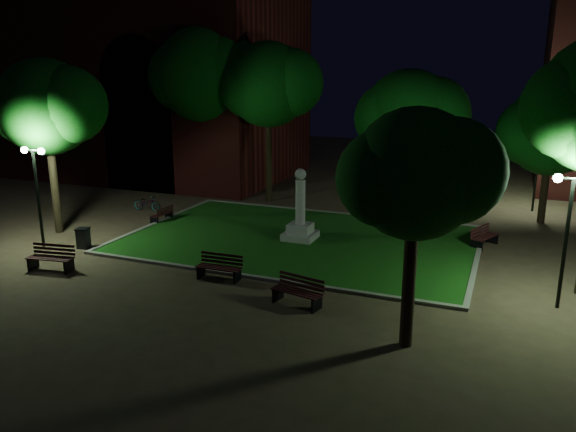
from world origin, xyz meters
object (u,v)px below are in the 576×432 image
(bench_right_side, at_px, (484,237))
(bicycle, at_px, (147,203))
(monument, at_px, (300,220))
(bench_near_left, at_px, (220,268))
(bench_west_near, at_px, (51,258))
(bench_far_side, at_px, (419,213))
(bench_left_side, at_px, (162,215))
(bench_near_right, at_px, (298,292))
(trash_bin, at_px, (83,238))

(bench_right_side, bearing_deg, bicycle, 114.60)
(monument, relative_size, bench_right_side, 1.91)
(bench_near_left, bearing_deg, monument, 77.21)
(bench_west_near, xyz_separation_m, bench_far_side, (11.93, 12.50, -0.04))
(bench_right_side, bearing_deg, bench_left_side, 120.54)
(monument, relative_size, bench_near_right, 1.76)
(bench_near_left, height_order, bench_right_side, bench_near_left)
(monument, height_order, bench_right_side, monument)
(monument, distance_m, bench_right_side, 8.03)
(bench_left_side, xyz_separation_m, bicycle, (-2.04, 1.57, 0.08))
(bench_left_side, relative_size, bench_far_side, 0.82)
(bench_near_right, xyz_separation_m, trash_bin, (-10.75, 2.18, -0.00))
(bench_right_side, relative_size, bicycle, 1.00)
(bicycle, bearing_deg, bench_west_near, -168.32)
(bench_west_near, bearing_deg, bench_far_side, 37.21)
(bench_far_side, bearing_deg, bench_right_side, 144.05)
(trash_bin, bearing_deg, bicycle, 101.66)
(bicycle, bearing_deg, bench_near_right, -126.94)
(trash_bin, bearing_deg, bench_west_near, -73.57)
(monument, bearing_deg, bench_left_side, 177.04)
(monument, distance_m, bench_west_near, 10.37)
(bench_left_side, distance_m, bicycle, 2.57)
(bench_near_right, bearing_deg, bench_left_side, 157.02)
(bench_west_near, bearing_deg, trash_bin, 97.30)
(bench_west_near, distance_m, bicycle, 9.33)
(trash_bin, bearing_deg, bench_right_side, 22.69)
(bench_right_side, xyz_separation_m, trash_bin, (-16.01, -6.69, 0.03))
(bench_left_side, height_order, bench_far_side, bench_far_side)
(bench_west_near, distance_m, bench_right_side, 17.86)
(bench_left_side, bearing_deg, bench_far_side, 115.23)
(bench_right_side, height_order, bench_far_side, bench_far_side)
(bench_near_left, height_order, trash_bin, bench_near_left)
(bench_left_side, relative_size, trash_bin, 1.59)
(monument, height_order, trash_bin, monument)
(monument, bearing_deg, bench_west_near, -136.56)
(bench_left_side, relative_size, bench_right_side, 0.83)
(bench_near_right, xyz_separation_m, bench_right_side, (5.26, 8.87, -0.04))
(monument, xyz_separation_m, bench_near_right, (2.45, -6.68, -0.51))
(bench_left_side, bearing_deg, bench_west_near, 3.21)
(bench_near_left, xyz_separation_m, bench_left_side, (-6.53, 5.97, -0.08))
(bench_west_near, bearing_deg, monument, 34.32)
(bench_near_right, height_order, bench_left_side, bench_near_right)
(bench_near_right, bearing_deg, bench_far_side, 92.96)
(bench_near_right, height_order, bench_right_side, bench_near_right)
(bench_west_near, xyz_separation_m, bench_right_side, (15.23, 9.32, -0.05))
(monument, xyz_separation_m, bicycle, (-9.63, 1.96, -0.52))
(bench_right_side, bearing_deg, trash_bin, 136.50)
(bench_near_left, height_order, bicycle, bench_near_left)
(bench_near_right, distance_m, trash_bin, 10.97)
(bench_near_left, relative_size, bench_near_right, 0.94)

